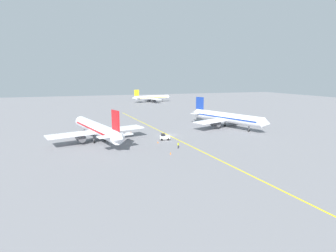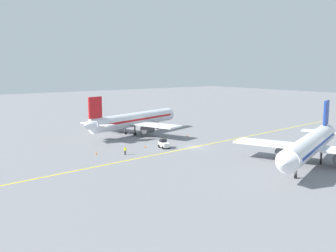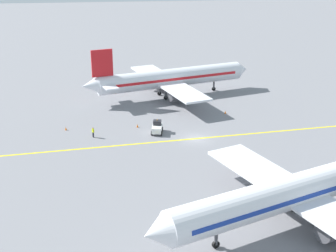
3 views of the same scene
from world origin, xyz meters
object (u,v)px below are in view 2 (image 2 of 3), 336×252
object	(u,v)px
airplane_at_gate	(134,120)
ground_crew_worker	(125,150)
traffic_cone_by_wingtip	(187,136)
airplane_adjacent_stand	(311,145)
traffic_cone_mid_apron	(96,153)
baggage_tug_white	(164,144)
traffic_cone_near_nose	(145,146)

from	to	relation	value
airplane_at_gate	ground_crew_worker	distance (m)	24.83
traffic_cone_by_wingtip	airplane_at_gate	bearing A→B (deg)	-143.84
airplane_at_gate	airplane_adjacent_stand	xyz separation A→B (m)	(47.09, 6.78, 0.00)
airplane_at_gate	traffic_cone_by_wingtip	xyz separation A→B (m)	(11.56, 8.45, -3.43)
airplane_at_gate	traffic_cone_mid_apron	xyz separation A→B (m)	(15.89, -19.40, -3.43)
airplane_at_gate	baggage_tug_white	distance (m)	19.92
baggage_tug_white	traffic_cone_by_wingtip	xyz separation A→B (m)	(-7.58, 13.23, -0.63)
baggage_tug_white	traffic_cone_mid_apron	xyz separation A→B (m)	(-3.24, -14.62, -0.63)
traffic_cone_near_nose	airplane_adjacent_stand	bearing A→B (deg)	25.17
airplane_adjacent_stand	traffic_cone_near_nose	bearing A→B (deg)	-154.83
baggage_tug_white	ground_crew_worker	bearing A→B (deg)	-87.14
traffic_cone_mid_apron	traffic_cone_by_wingtip	bearing A→B (deg)	98.85
baggage_tug_white	traffic_cone_mid_apron	bearing A→B (deg)	-102.51
ground_crew_worker	airplane_at_gate	bearing A→B (deg)	142.76
airplane_at_gate	baggage_tug_white	bearing A→B (deg)	-14.02
airplane_adjacent_stand	traffic_cone_mid_apron	distance (m)	40.87
airplane_at_gate	airplane_adjacent_stand	size ratio (longest dim) A/B	1.02
baggage_tug_white	ground_crew_worker	distance (m)	10.16
airplane_at_gate	traffic_cone_by_wingtip	bearing A→B (deg)	36.16
airplane_at_gate	ground_crew_worker	world-z (taller)	airplane_at_gate
baggage_tug_white	ground_crew_worker	size ratio (longest dim) A/B	1.93
airplane_adjacent_stand	traffic_cone_mid_apron	world-z (taller)	airplane_adjacent_stand
traffic_cone_mid_apron	traffic_cone_by_wingtip	size ratio (longest dim) A/B	1.00
ground_crew_worker	traffic_cone_near_nose	bearing A→B (deg)	115.44
airplane_adjacent_stand	traffic_cone_by_wingtip	distance (m)	35.74
baggage_tug_white	ground_crew_worker	xyz separation A→B (m)	(0.51, -10.15, 0.01)
ground_crew_worker	traffic_cone_mid_apron	world-z (taller)	ground_crew_worker
traffic_cone_near_nose	traffic_cone_by_wingtip	distance (m)	16.84
traffic_cone_near_nose	traffic_cone_by_wingtip	xyz separation A→B (m)	(-4.66, 16.18, 0.00)
ground_crew_worker	traffic_cone_near_nose	world-z (taller)	ground_crew_worker
airplane_at_gate	traffic_cone_by_wingtip	distance (m)	14.72
airplane_adjacent_stand	ground_crew_worker	size ratio (longest dim) A/B	20.43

